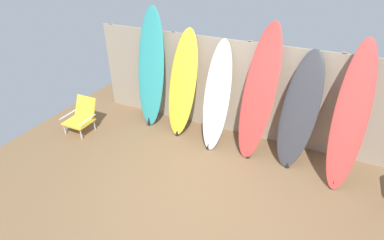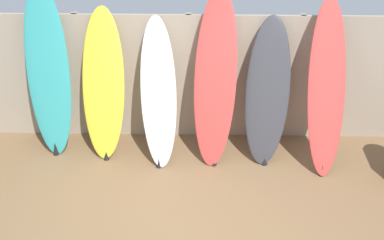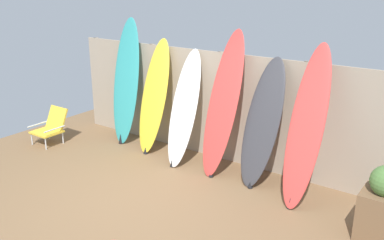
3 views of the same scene
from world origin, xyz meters
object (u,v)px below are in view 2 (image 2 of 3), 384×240
at_px(surfboard_yellow_1, 103,86).
at_px(surfboard_white_2, 159,94).
at_px(surfboard_teal_0, 48,74).
at_px(surfboard_red_3, 215,81).
at_px(surfboard_charcoal_4, 267,93).
at_px(surfboard_red_5, 326,90).

height_order(surfboard_yellow_1, surfboard_white_2, surfboard_yellow_1).
height_order(surfboard_teal_0, surfboard_yellow_1, surfboard_teal_0).
height_order(surfboard_teal_0, surfboard_white_2, surfboard_teal_0).
distance_m(surfboard_white_2, surfboard_red_3, 0.74).
relative_size(surfboard_teal_0, surfboard_charcoal_4, 1.22).
bearing_deg(surfboard_white_2, surfboard_red_5, -2.54).
relative_size(surfboard_teal_0, surfboard_yellow_1, 1.16).
bearing_deg(surfboard_charcoal_4, surfboard_white_2, -178.45).
relative_size(surfboard_yellow_1, surfboard_charcoal_4, 1.05).
height_order(surfboard_yellow_1, surfboard_red_5, surfboard_red_5).
relative_size(surfboard_red_3, surfboard_charcoal_4, 1.19).
distance_m(surfboard_teal_0, surfboard_red_3, 2.13).
height_order(surfboard_red_3, surfboard_charcoal_4, surfboard_red_3).
bearing_deg(surfboard_yellow_1, surfboard_teal_0, 176.20).
relative_size(surfboard_white_2, surfboard_red_5, 0.87).
bearing_deg(surfboard_yellow_1, surfboard_red_5, -3.65).
bearing_deg(surfboard_charcoal_4, surfboard_red_3, -178.87).
height_order(surfboard_white_2, surfboard_red_5, surfboard_red_5).
height_order(surfboard_teal_0, surfboard_red_3, surfboard_teal_0).
bearing_deg(surfboard_yellow_1, surfboard_white_2, -6.89).
bearing_deg(surfboard_white_2, surfboard_teal_0, 174.64).
distance_m(surfboard_white_2, surfboard_red_5, 2.10).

